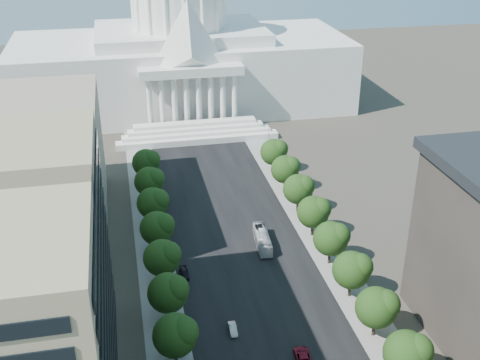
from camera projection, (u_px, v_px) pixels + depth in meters
road_asphalt at (232, 230)px, 143.51m from camera, size 30.00×260.00×0.01m
sidewalk_left at (152, 239)px, 140.00m from camera, size 8.00×260.00×0.02m
sidewalk_right at (308, 222)px, 147.02m from camera, size 8.00×260.00×0.02m
capitol at (181, 52)px, 218.34m from camera, size 120.00×56.00×73.00m
office_block_left_far at (17, 174)px, 136.90m from camera, size 38.00×52.00×30.00m
tree_l_d at (177, 334)px, 100.27m from camera, size 7.79×7.60×9.97m
tree_l_e at (170, 292)px, 110.84m from camera, size 7.79×7.60×9.97m
tree_l_f at (164, 257)px, 121.41m from camera, size 7.79×7.60×9.97m
tree_l_g at (158, 227)px, 131.97m from camera, size 7.79×7.60×9.97m
tree_l_h at (154, 202)px, 142.54m from camera, size 7.79×7.60×9.97m
tree_l_i at (150, 181)px, 153.11m from camera, size 7.79×7.60×9.97m
tree_l_j at (147, 162)px, 163.68m from camera, size 7.79×7.60×9.97m
tree_r_c at (409, 352)px, 96.36m from camera, size 7.79×7.60×9.97m
tree_r_d at (379, 307)px, 106.93m from camera, size 7.79×7.60×9.97m
tree_r_e at (353, 269)px, 117.50m from camera, size 7.79×7.60×9.97m
tree_r_f at (333, 238)px, 128.06m from camera, size 7.79×7.60×9.97m
tree_r_g at (315, 211)px, 138.63m from camera, size 7.79×7.60×9.97m
tree_r_h at (300, 188)px, 149.20m from camera, size 7.79×7.60×9.97m
tree_r_i at (286, 169)px, 159.76m from camera, size 7.79×7.60×9.97m
tree_r_j at (275, 151)px, 170.33m from camera, size 7.79×7.60×9.97m
streetlight_b at (420, 358)px, 96.22m from camera, size 2.61×0.44×9.00m
streetlight_c at (360, 270)px, 118.23m from camera, size 2.61×0.44×9.00m
streetlight_d at (319, 210)px, 140.25m from camera, size 2.61×0.44×9.00m
streetlight_e at (290, 167)px, 162.26m from camera, size 2.61×0.44×9.00m
streetlight_f at (267, 134)px, 184.28m from camera, size 2.61×0.44×9.00m
car_silver at (233, 329)px, 110.29m from camera, size 1.53×4.00×1.30m
car_red at (303, 357)px, 103.51m from camera, size 3.36×6.07×1.61m
car_dark_b at (184, 274)px, 126.13m from camera, size 1.93×4.58×1.32m
city_bus at (262, 239)px, 136.62m from camera, size 3.70×12.11×3.32m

